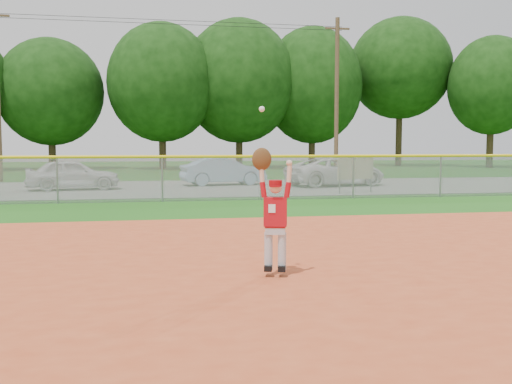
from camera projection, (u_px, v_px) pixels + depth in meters
ground at (174, 262)px, 9.17m from camera, size 120.00×120.00×0.00m
clay_infield at (185, 315)px, 6.23m from camera, size 24.00×16.00×0.04m
parking_strip at (160, 188)px, 24.86m from camera, size 44.00×10.00×0.03m
car_white_a at (73, 174)px, 23.70m from camera, size 3.93×2.01×1.28m
car_blue at (223, 171)px, 26.59m from camera, size 4.08×1.99×1.29m
car_white_b at (336, 172)px, 26.09m from camera, size 4.99×3.15×1.28m
sponsor_sign at (356, 168)px, 22.08m from camera, size 1.64×0.55×1.51m
outfield_fence at (162, 175)px, 18.90m from camera, size 40.06×0.10×1.55m
power_lines at (176, 93)px, 30.54m from camera, size 19.40×0.24×9.00m
tree_line at (167, 75)px, 45.89m from camera, size 62.37×13.00×14.43m
ballplayer at (273, 210)px, 7.94m from camera, size 0.57×0.32×2.29m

